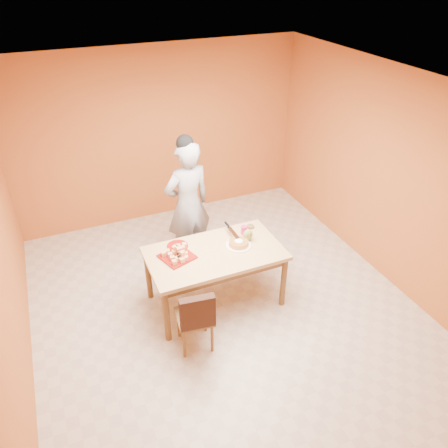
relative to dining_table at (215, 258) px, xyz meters
name	(u,v)px	position (x,y,z in m)	size (l,w,h in m)	color
floor	(223,306)	(0.05, -0.14, -0.67)	(5.00, 5.00, 0.00)	beige
ceiling	(223,89)	(0.05, -0.14, 2.03)	(5.00, 5.00, 0.00)	silver
wall_back	(159,136)	(0.05, 2.36, 0.68)	(4.50, 4.50, 0.00)	#B7652A
wall_right	(387,177)	(2.30, -0.14, 0.68)	(5.00, 5.00, 0.00)	#B7652A
dining_table	(215,258)	(0.00, 0.00, 0.00)	(1.60, 0.90, 0.76)	tan
dining_chair	(195,316)	(-0.48, -0.59, -0.23)	(0.44, 0.50, 0.84)	brown
pastry_pile	(177,252)	(-0.44, 0.08, 0.17)	(0.31, 0.31, 0.10)	tan
person	(188,205)	(0.00, 0.95, 0.23)	(0.66, 0.43, 1.80)	#939496
pastry_platter	(177,257)	(-0.44, 0.08, 0.10)	(0.35, 0.35, 0.02)	maroon
red_dinner_plate	(178,246)	(-0.37, 0.28, 0.10)	(0.25, 0.25, 0.02)	maroon
white_cake_plate	(239,245)	(0.31, 0.01, 0.10)	(0.31, 0.31, 0.01)	white
sponge_cake	(239,243)	(0.31, 0.01, 0.13)	(0.24, 0.24, 0.05)	orange
cake_server	(233,233)	(0.32, 0.19, 0.17)	(0.06, 0.29, 0.01)	white
egg_ornament	(248,235)	(0.46, 0.06, 0.17)	(0.12, 0.10, 0.16)	olive
magenta_glass	(244,230)	(0.48, 0.21, 0.15)	(0.08, 0.08, 0.11)	#BC1C66
checker_tin	(250,227)	(0.62, 0.31, 0.11)	(0.09, 0.09, 0.03)	#38230F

